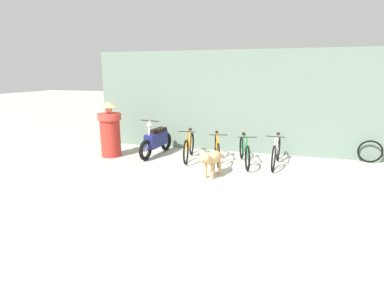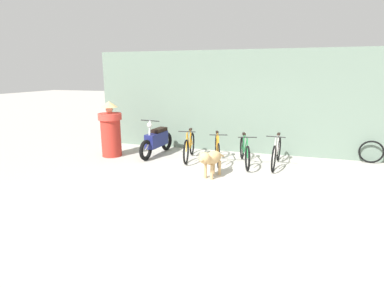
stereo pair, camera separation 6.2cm
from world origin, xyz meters
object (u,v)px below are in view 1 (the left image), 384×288
at_px(stray_dog, 211,159).
at_px(person_in_robes, 110,129).
at_px(bicycle_1, 217,149).
at_px(spare_tire_left, 370,151).
at_px(bicycle_0, 189,147).
at_px(motorcycle, 156,141).
at_px(bicycle_2, 244,152).
at_px(bicycle_3, 276,152).

distance_m(stray_dog, person_in_robes, 3.36).
xyz_separation_m(bicycle_1, spare_tire_left, (3.96, 1.08, -0.04)).
relative_size(bicycle_0, stray_dog, 1.51).
height_order(motorcycle, person_in_robes, person_in_robes).
height_order(bicycle_1, bicycle_2, bicycle_1).
relative_size(bicycle_1, person_in_robes, 1.01).
bearing_deg(bicycle_1, bicycle_3, 78.19).
xyz_separation_m(bicycle_2, spare_tire_left, (3.23, 1.08, -0.03)).
bearing_deg(bicycle_0, stray_dog, 27.94).
distance_m(person_in_robes, spare_tire_left, 7.18).
bearing_deg(bicycle_2, person_in_robes, -100.42).
bearing_deg(motorcycle, bicycle_2, 92.81).
distance_m(motorcycle, stray_dog, 2.45).
bearing_deg(bicycle_1, person_in_robes, -100.15).
height_order(motorcycle, spare_tire_left, motorcycle).
bearing_deg(bicycle_1, motorcycle, -111.14).
height_order(bicycle_0, bicycle_3, bicycle_0).
bearing_deg(bicycle_3, motorcycle, -85.94).
height_order(bicycle_2, person_in_robes, person_in_robes).
relative_size(bicycle_1, stray_dog, 1.50).
bearing_deg(person_in_robes, motorcycle, 170.01).
bearing_deg(spare_tire_left, bicycle_0, -167.93).
distance_m(bicycle_0, stray_dog, 1.62).
xyz_separation_m(bicycle_2, stray_dog, (-0.61, -1.27, 0.11)).
bearing_deg(stray_dog, bicycle_3, 150.45).
relative_size(bicycle_3, motorcycle, 0.95).
height_order(bicycle_3, stray_dog, bicycle_3).
bearing_deg(person_in_robes, bicycle_2, 153.31).
relative_size(bicycle_3, stray_dog, 1.58).
xyz_separation_m(bicycle_3, stray_dog, (-1.42, -1.35, 0.10)).
bearing_deg(bicycle_3, bicycle_2, -77.92).
distance_m(stray_dog, spare_tire_left, 4.51).
distance_m(bicycle_2, stray_dog, 1.41).
bearing_deg(stray_dog, person_in_robes, -90.55).
relative_size(bicycle_1, bicycle_3, 0.95).
relative_size(bicycle_2, bicycle_3, 0.99).
relative_size(bicycle_0, bicycle_3, 0.96).
xyz_separation_m(bicycle_2, person_in_robes, (-3.81, -0.27, 0.45)).
xyz_separation_m(stray_dog, person_in_robes, (-3.19, 1.00, 0.33)).
bearing_deg(bicycle_1, stray_dog, -9.76).
bearing_deg(stray_dog, bicycle_0, -128.06).
height_order(bicycle_2, bicycle_3, bicycle_3).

